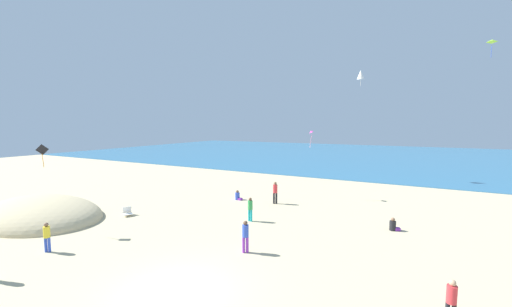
# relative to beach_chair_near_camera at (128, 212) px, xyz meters

# --- Properties ---
(ground_plane) EXTENTS (120.00, 120.00, 0.00)m
(ground_plane) POSITION_rel_beach_chair_near_camera_xyz_m (9.45, 4.34, -0.26)
(ground_plane) COLOR #C6B58C
(ocean_water) EXTENTS (120.00, 60.00, 0.05)m
(ocean_water) POSITION_rel_beach_chair_near_camera_xyz_m (9.45, 49.87, -0.24)
(ocean_water) COLOR teal
(ocean_water) RESTS_ON ground_plane
(dune_mound) EXTENTS (9.22, 6.46, 2.80)m
(dune_mound) POSITION_rel_beach_chair_near_camera_xyz_m (-4.71, -3.07, -0.26)
(dune_mound) COLOR #C7B388
(dune_mound) RESTS_ON ground_plane
(beach_chair_near_camera) EXTENTS (0.83, 0.79, 0.61)m
(beach_chair_near_camera) POSITION_rel_beach_chair_near_camera_xyz_m (0.00, 0.00, 0.00)
(beach_chair_near_camera) COLOR white
(beach_chair_near_camera) RESTS_ON ground_plane
(person_0) EXTENTS (0.40, 0.40, 1.47)m
(person_0) POSITION_rel_beach_chair_near_camera_xyz_m (1.47, -5.80, 0.59)
(person_0) COLOR blue
(person_0) RESTS_ON ground_plane
(person_1) EXTENTS (0.33, 0.33, 1.49)m
(person_1) POSITION_rel_beach_chair_near_camera_xyz_m (18.25, -3.04, 0.60)
(person_1) COLOR black
(person_1) RESTS_ON ground_plane
(person_2) EXTENTS (0.44, 0.44, 1.58)m
(person_2) POSITION_rel_beach_chair_near_camera_xyz_m (10.03, -1.38, 0.65)
(person_2) COLOR purple
(person_2) RESTS_ON ground_plane
(person_4) EXTENTS (0.66, 0.42, 0.79)m
(person_4) POSITION_rel_beach_chair_near_camera_xyz_m (4.42, 7.20, 0.03)
(person_4) COLOR blue
(person_4) RESTS_ON ground_plane
(person_5) EXTENTS (0.35, 0.35, 1.54)m
(person_5) POSITION_rel_beach_chair_near_camera_xyz_m (7.97, 2.85, 0.63)
(person_5) COLOR #19ADB2
(person_5) RESTS_ON ground_plane
(person_6) EXTENTS (0.68, 0.54, 0.77)m
(person_6) POSITION_rel_beach_chair_near_camera_xyz_m (16.21, 5.28, 0.02)
(person_6) COLOR black
(person_6) RESTS_ON ground_plane
(person_7) EXTENTS (0.46, 0.46, 1.73)m
(person_7) POSITION_rel_beach_chair_near_camera_xyz_m (7.66, 7.49, 0.74)
(person_7) COLOR black
(person_7) RESTS_ON ground_plane
(kite_white) EXTENTS (0.82, 0.93, 1.75)m
(kite_white) POSITION_rel_beach_chair_near_camera_xyz_m (11.61, 21.63, 11.40)
(kite_white) COLOR white
(kite_black) EXTENTS (0.42, 0.52, 1.32)m
(kite_black) POSITION_rel_beach_chair_near_camera_xyz_m (-1.45, -4.28, 4.47)
(kite_black) COLOR black
(kite_magenta) EXTENTS (0.47, 0.50, 1.48)m
(kite_magenta) POSITION_rel_beach_chair_near_camera_xyz_m (9.39, 10.79, 5.27)
(kite_magenta) COLOR #DB3DA8
(kite_lime) EXTENTS (0.57, 0.45, 1.42)m
(kite_lime) POSITION_rel_beach_chair_near_camera_xyz_m (22.06, 15.81, 12.30)
(kite_lime) COLOR #99DB33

